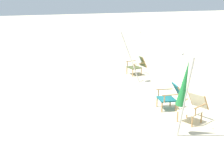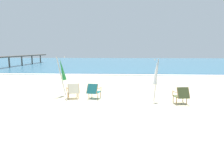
% 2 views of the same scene
% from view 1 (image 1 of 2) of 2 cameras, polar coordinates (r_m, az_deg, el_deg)
% --- Properties ---
extents(ground_plane, '(80.00, 80.00, 0.00)m').
position_cam_1_polar(ground_plane, '(10.74, 11.01, -2.39)').
color(ground_plane, beige).
extents(beach_chair_front_left, '(0.81, 0.92, 0.78)m').
position_cam_1_polar(beach_chair_front_left, '(8.82, 14.72, -3.96)').
color(beach_chair_front_left, beige).
rests_on(beach_chair_front_left, ground).
extents(beach_chair_back_right, '(0.71, 0.86, 0.78)m').
position_cam_1_polar(beach_chair_back_right, '(9.58, 10.92, -2.08)').
color(beach_chair_back_right, '#196066').
rests_on(beach_chair_back_right, ground).
extents(beach_chair_back_left, '(0.67, 0.81, 0.79)m').
position_cam_1_polar(beach_chair_back_left, '(13.40, 4.66, 3.55)').
color(beach_chair_back_left, '#515B33').
rests_on(beach_chair_back_left, ground).
extents(umbrella_furled_white, '(0.42, 0.82, 2.00)m').
position_cam_1_polar(umbrella_furled_white, '(11.99, 4.00, 6.31)').
color(umbrella_furled_white, '#B7B2A8').
rests_on(umbrella_furled_white, ground).
extents(umbrella_furled_green, '(0.53, 0.24, 2.09)m').
position_cam_1_polar(umbrella_furled_green, '(7.42, 13.10, -0.06)').
color(umbrella_furled_green, '#B7B2A8').
rests_on(umbrella_furled_green, ground).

